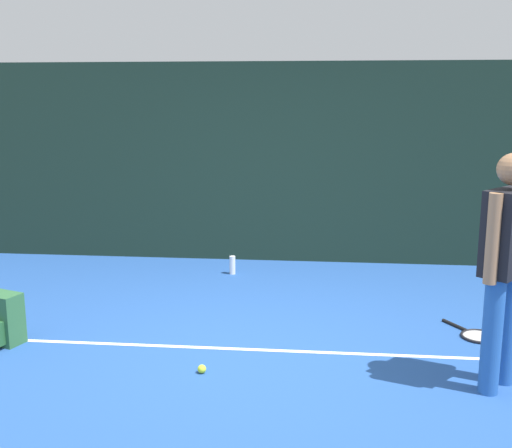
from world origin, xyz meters
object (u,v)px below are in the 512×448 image
backpack (2,320)px  tennis_ball_near_player (202,369)px  water_bottle (232,265)px  tennis_racket (477,335)px  tennis_player (506,258)px

backpack → tennis_ball_near_player: (1.79, -0.40, -0.18)m
tennis_ball_near_player → water_bottle: size_ratio=0.30×
tennis_racket → water_bottle: (-2.41, 1.74, 0.10)m
tennis_ball_near_player → water_bottle: 2.72m
backpack → tennis_ball_near_player: size_ratio=6.67×
tennis_racket → backpack: bearing=-114.4°
tennis_ball_near_player → water_bottle: (-0.14, 2.71, 0.08)m
tennis_player → water_bottle: size_ratio=7.79×
tennis_racket → tennis_ball_near_player: (-2.27, -0.97, 0.02)m
tennis_racket → tennis_ball_near_player: 2.47m
backpack → tennis_ball_near_player: backpack is taller
tennis_ball_near_player → tennis_player: bearing=-0.4°
backpack → tennis_ball_near_player: bearing=6.8°
tennis_player → tennis_racket: size_ratio=2.78×
backpack → water_bottle: 2.84m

